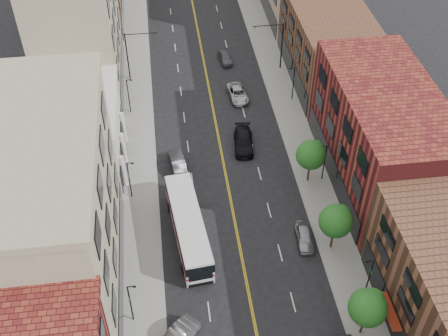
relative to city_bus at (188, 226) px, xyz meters
name	(u,v)px	position (x,y,z in m)	size (l,w,h in m)	color
sidewalk_left	(139,135)	(-4.90, 17.80, -1.85)	(4.00, 110.00, 0.15)	gray
sidewalk_right	(293,122)	(15.10, 17.80, -1.85)	(4.00, 110.00, 0.15)	gray
bldg_l_tanoffice	(52,221)	(-11.90, -4.20, 7.08)	(10.00, 22.00, 18.00)	gray
bldg_l_white	(76,135)	(-11.90, 13.80, 2.08)	(10.00, 14.00, 8.00)	silver
bldg_l_far_a	(77,25)	(-11.90, 30.80, 7.08)	(10.00, 20.00, 18.00)	gray
bldg_r_mid	(381,136)	(22.10, 6.80, 4.08)	(10.00, 22.00, 12.00)	#591719
bldg_r_far_a	(329,46)	(22.10, 27.80, 3.08)	(10.00, 20.00, 10.00)	brown
tree_r_1	(369,306)	(14.49, -13.13, 2.21)	(3.40, 3.40, 5.59)	black
tree_r_2	(336,220)	(14.49, -3.13, 2.21)	(3.40, 3.40, 5.59)	black
tree_r_3	(312,154)	(14.49, 6.87, 2.21)	(3.40, 3.40, 5.59)	black
lamp_l_1	(131,302)	(-5.85, -9.20, 1.05)	(0.81, 0.55, 5.05)	black
lamp_l_2	(129,178)	(-5.85, 6.80, 1.05)	(0.81, 0.55, 5.05)	black
lamp_l_3	(129,94)	(-5.85, 22.80, 1.05)	(0.81, 0.55, 5.05)	black
lamp_r_1	(369,275)	(16.05, -9.20, 1.05)	(0.81, 0.55, 5.05)	black
lamp_r_2	(324,161)	(16.05, 6.80, 1.05)	(0.81, 0.55, 5.05)	black
lamp_r_3	(293,82)	(16.05, 22.80, 1.05)	(0.81, 0.55, 5.05)	black
signal_mast_left	(132,51)	(-5.17, 30.80, 2.73)	(4.49, 0.18, 7.20)	black
signal_mast_right	(277,41)	(15.36, 30.80, 2.73)	(4.49, 0.18, 7.20)	black
city_bus	(188,226)	(0.00, 0.00, 0.00)	(4.08, 13.05, 3.30)	silver
car_parked_far	(305,237)	(11.89, -2.05, -1.21)	(1.69, 4.19, 1.43)	gray
car_lane_behind	(178,162)	(-0.40, 11.24, -1.17)	(1.59, 4.55, 1.50)	#414145
car_lane_a	(244,141)	(7.95, 13.88, -1.10)	(2.30, 5.66, 1.64)	black
car_lane_b	(238,93)	(8.77, 24.27, -1.22)	(2.34, 5.08, 1.41)	#ACB0B4
car_lane_c	(225,58)	(8.31, 33.70, -1.22)	(1.66, 4.13, 1.41)	#4D4D52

